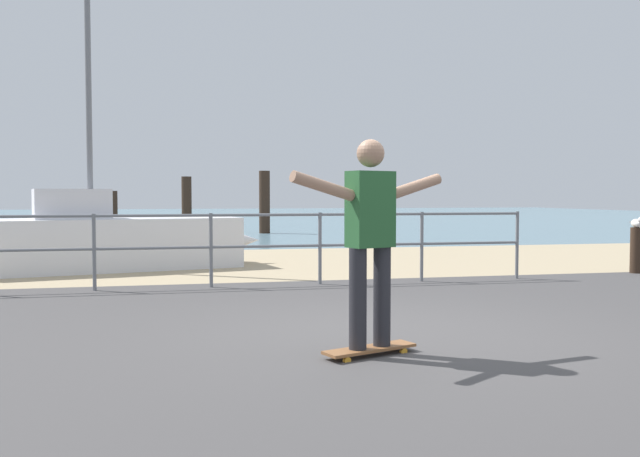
% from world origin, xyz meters
% --- Properties ---
extents(ground_plane, '(24.00, 10.00, 0.04)m').
position_xyz_m(ground_plane, '(0.00, -1.00, 0.00)').
color(ground_plane, '#474444').
rests_on(ground_plane, ground).
extents(beach_strip, '(24.00, 6.00, 0.04)m').
position_xyz_m(beach_strip, '(0.00, 7.00, 0.00)').
color(beach_strip, tan).
rests_on(beach_strip, ground).
extents(sea_surface, '(72.00, 50.00, 0.04)m').
position_xyz_m(sea_surface, '(0.00, 35.00, 0.00)').
color(sea_surface, slate).
rests_on(sea_surface, ground).
extents(railing_fence, '(10.86, 0.05, 1.05)m').
position_xyz_m(railing_fence, '(-2.16, 3.60, 0.70)').
color(railing_fence, slate).
rests_on(railing_fence, ground).
extents(sailboat, '(5.07, 2.37, 4.69)m').
position_xyz_m(sailboat, '(-2.81, 6.34, 0.52)').
color(sailboat, silver).
rests_on(sailboat, ground).
extents(skateboard, '(0.82, 0.47, 0.08)m').
position_xyz_m(skateboard, '(-0.38, -0.73, 0.07)').
color(skateboard, brown).
rests_on(skateboard, ground).
extents(skateboarder, '(1.39, 0.59, 1.65)m').
position_xyz_m(skateboarder, '(-0.38, -0.73, 1.02)').
color(skateboarder, '#26262B').
rests_on(skateboarder, skateboard).
extents(bollard_short, '(0.18, 0.18, 0.77)m').
position_xyz_m(bollard_short, '(5.53, 3.86, 0.38)').
color(bollard_short, '#332319').
rests_on(bollard_short, ground).
extents(seagull, '(0.23, 0.48, 0.18)m').
position_xyz_m(seagull, '(5.52, 3.85, 0.85)').
color(seagull, white).
rests_on(seagull, bollard_short).
extents(groyne_post_1, '(0.35, 0.35, 1.45)m').
position_xyz_m(groyne_post_1, '(-3.95, 19.14, 0.73)').
color(groyne_post_1, '#332319').
rests_on(groyne_post_1, ground).
extents(groyne_post_2, '(0.34, 0.34, 1.94)m').
position_xyz_m(groyne_post_2, '(-1.40, 18.02, 0.97)').
color(groyne_post_2, '#332319').
rests_on(groyne_post_2, ground).
extents(groyne_post_3, '(0.37, 0.37, 2.12)m').
position_xyz_m(groyne_post_3, '(1.15, 16.87, 1.06)').
color(groyne_post_3, '#332319').
rests_on(groyne_post_3, ground).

